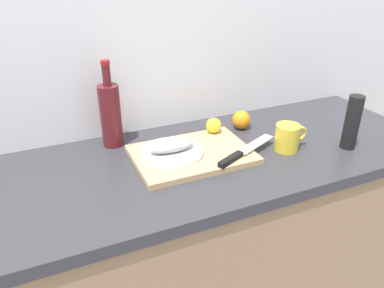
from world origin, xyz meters
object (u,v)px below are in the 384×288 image
(chef_knife, at_px, (240,153))
(orange_0, at_px, (241,120))
(lemon_0, at_px, (214,125))
(pepper_mill, at_px, (352,122))
(wine_bottle, at_px, (111,114))
(white_plate, at_px, (172,153))
(coffee_mug_0, at_px, (288,137))
(fish_fillet, at_px, (172,146))
(cutting_board, at_px, (192,154))

(chef_knife, relative_size, orange_0, 3.80)
(lemon_0, bearing_deg, pepper_mill, -33.57)
(chef_knife, relative_size, wine_bottle, 0.89)
(white_plate, bearing_deg, lemon_0, 25.94)
(coffee_mug_0, bearing_deg, white_plate, 166.93)
(fish_fillet, bearing_deg, coffee_mug_0, -13.07)
(cutting_board, xyz_separation_m, coffee_mug_0, (0.33, -0.08, 0.04))
(wine_bottle, bearing_deg, pepper_mill, -25.23)
(chef_knife, bearing_deg, lemon_0, 65.50)
(lemon_0, xyz_separation_m, wine_bottle, (-0.36, 0.09, 0.07))
(wine_bottle, distance_m, pepper_mill, 0.84)
(orange_0, bearing_deg, wine_bottle, 172.67)
(fish_fillet, bearing_deg, pepper_mill, -15.39)
(pepper_mill, bearing_deg, fish_fillet, 164.61)
(cutting_board, distance_m, orange_0, 0.31)
(white_plate, relative_size, lemon_0, 3.63)
(white_plate, height_order, lemon_0, lemon_0)
(fish_fillet, bearing_deg, orange_0, 20.54)
(coffee_mug_0, height_order, orange_0, coffee_mug_0)
(fish_fillet, height_order, chef_knife, fish_fillet)
(pepper_mill, bearing_deg, chef_knife, 170.44)
(orange_0, bearing_deg, coffee_mug_0, -75.49)
(fish_fillet, height_order, coffee_mug_0, coffee_mug_0)
(lemon_0, xyz_separation_m, pepper_mill, (0.40, -0.27, 0.05))
(coffee_mug_0, bearing_deg, fish_fillet, 166.93)
(chef_knife, relative_size, pepper_mill, 1.42)
(white_plate, bearing_deg, orange_0, 20.54)
(wine_bottle, bearing_deg, chef_knife, -39.03)
(cutting_board, height_order, coffee_mug_0, coffee_mug_0)
(chef_knife, distance_m, pepper_mill, 0.41)
(lemon_0, height_order, pepper_mill, pepper_mill)
(lemon_0, relative_size, pepper_mill, 0.29)
(white_plate, relative_size, fish_fillet, 1.33)
(white_plate, height_order, wine_bottle, wine_bottle)
(fish_fillet, bearing_deg, lemon_0, 25.94)
(fish_fillet, distance_m, chef_knife, 0.23)
(cutting_board, height_order, orange_0, orange_0)
(coffee_mug_0, bearing_deg, wine_bottle, 152.78)
(lemon_0, distance_m, pepper_mill, 0.49)
(white_plate, xyz_separation_m, orange_0, (0.34, 0.13, 0.01))
(fish_fillet, height_order, pepper_mill, pepper_mill)
(chef_knife, xyz_separation_m, coffee_mug_0, (0.19, 0.01, 0.02))
(fish_fillet, relative_size, wine_bottle, 0.50)
(coffee_mug_0, bearing_deg, cutting_board, 165.84)
(fish_fillet, relative_size, lemon_0, 2.72)
(white_plate, distance_m, orange_0, 0.37)
(fish_fillet, relative_size, orange_0, 2.15)
(lemon_0, distance_m, wine_bottle, 0.38)
(white_plate, bearing_deg, pepper_mill, -15.39)
(orange_0, bearing_deg, pepper_mill, -47.98)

